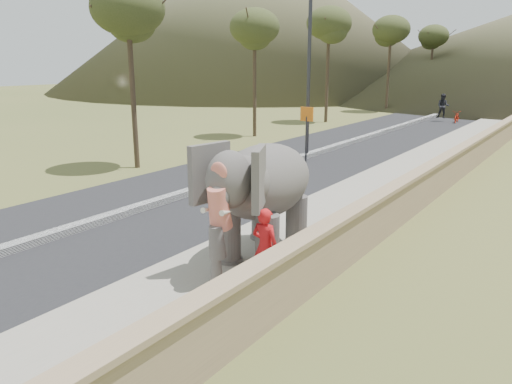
% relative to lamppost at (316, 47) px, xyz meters
% --- Properties ---
extents(ground, '(160.00, 160.00, 0.00)m').
position_rel_lamppost_xyz_m(ground, '(4.69, -11.00, -4.87)').
color(ground, olive).
rests_on(ground, ground).
extents(road, '(7.00, 120.00, 0.03)m').
position_rel_lamppost_xyz_m(road, '(-0.31, -1.00, -4.86)').
color(road, black).
rests_on(road, ground).
extents(median, '(0.35, 120.00, 0.22)m').
position_rel_lamppost_xyz_m(median, '(-0.31, -1.00, -4.76)').
color(median, black).
rests_on(median, ground).
extents(walkway, '(3.00, 120.00, 0.15)m').
position_rel_lamppost_xyz_m(walkway, '(4.69, -1.00, -4.80)').
color(walkway, '#9E9687').
rests_on(walkway, ground).
extents(parapet, '(0.30, 120.00, 1.10)m').
position_rel_lamppost_xyz_m(parapet, '(6.34, -1.00, -4.32)').
color(parapet, tan).
rests_on(parapet, ground).
extents(lamppost, '(1.76, 0.36, 8.00)m').
position_rel_lamppost_xyz_m(lamppost, '(0.00, 0.00, 0.00)').
color(lamppost, '#2F2F34').
rests_on(lamppost, ground).
extents(signboard, '(0.60, 0.08, 2.40)m').
position_rel_lamppost_xyz_m(signboard, '(0.19, -0.98, -3.23)').
color(signboard, '#2D2D33').
rests_on(signboard, ground).
extents(hill_left, '(60.00, 60.00, 22.00)m').
position_rel_lamppost_xyz_m(hill_left, '(-33.31, 44.00, 6.13)').
color(hill_left, brown).
rests_on(hill_left, ground).
extents(elephant_and_man, '(2.36, 3.76, 2.57)m').
position_rel_lamppost_xyz_m(elephant_and_man, '(4.71, -11.01, -3.45)').
color(elephant_and_man, '#635E5A').
rests_on(elephant_and_man, ground).
extents(motorcyclist, '(1.86, 1.70, 2.00)m').
position_rel_lamppost_xyz_m(motorcyclist, '(1.47, 17.75, -4.06)').
color(motorcyclist, '#9C1E0E').
rests_on(motorcyclist, ground).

